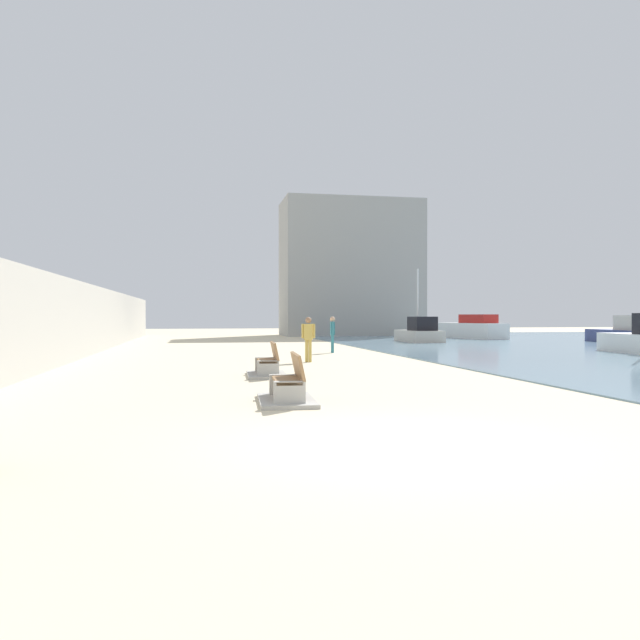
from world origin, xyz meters
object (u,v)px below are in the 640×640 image
at_px(bench_far, 268,368).
at_px(person_walking, 332,332).
at_px(person_standing, 308,336).
at_px(boat_outer, 471,329).
at_px(boat_far_right, 632,333).
at_px(boat_far_left, 420,332).
at_px(bench_near, 288,391).

height_order(bench_far, person_walking, person_walking).
bearing_deg(person_standing, boat_outer, 52.69).
xyz_separation_m(boat_outer, boat_far_right, (6.37, -9.49, -0.08)).
xyz_separation_m(bench_far, person_walking, (4.20, 10.72, 0.76)).
relative_size(person_standing, boat_far_left, 0.35).
bearing_deg(boat_far_left, bench_far, -120.15).
distance_m(bench_near, boat_outer, 36.63).
distance_m(bench_near, person_walking, 16.86).
bearing_deg(person_walking, bench_far, -111.39).
distance_m(person_standing, boat_far_right, 25.21).
bearing_deg(bench_near, person_walking, 74.88).
bearing_deg(boat_far_right, boat_far_left, 160.31).
distance_m(person_standing, boat_outer, 26.45).
bearing_deg(person_walking, boat_outer, 48.01).
bearing_deg(bench_near, boat_far_right, 42.01).
distance_m(bench_far, person_standing, 5.60).
xyz_separation_m(bench_far, person_standing, (2.08, 5.14, 0.75)).
bearing_deg(boat_outer, person_walking, -131.99).
bearing_deg(person_walking, boat_far_left, 52.18).
height_order(bench_far, person_standing, person_standing).
bearing_deg(bench_near, boat_outer, 60.00).
height_order(bench_far, boat_far_left, boat_far_left).
relative_size(person_standing, boat_outer, 0.25).
bearing_deg(person_standing, person_walking, 69.23).
xyz_separation_m(bench_near, boat_far_left, (12.43, 26.62, 0.41)).
bearing_deg(bench_far, boat_outer, 55.32).
distance_m(bench_near, boat_far_left, 29.38).
relative_size(boat_far_left, boat_far_right, 0.68).
relative_size(bench_far, boat_outer, 0.32).
height_order(person_standing, boat_far_right, boat_far_right).
distance_m(boat_outer, boat_far_right, 11.43).
height_order(bench_near, boat_far_left, boat_far_left).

